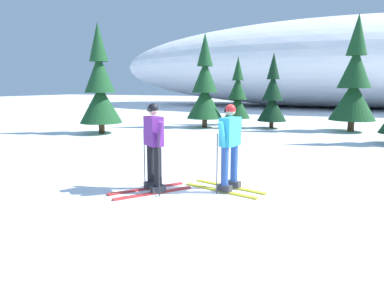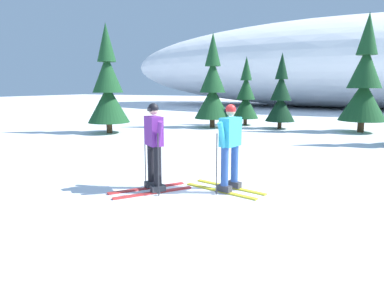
% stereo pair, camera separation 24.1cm
% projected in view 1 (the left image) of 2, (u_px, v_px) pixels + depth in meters
% --- Properties ---
extents(ground_plane, '(120.00, 120.00, 0.00)m').
position_uv_depth(ground_plane, '(224.00, 185.00, 7.35)').
color(ground_plane, white).
extents(skier_purple_jacket, '(1.33, 1.57, 1.75)m').
position_uv_depth(skier_purple_jacket, '(154.00, 145.00, 6.76)').
color(skier_purple_jacket, red).
rests_on(skier_purple_jacket, ground).
extents(skier_cyan_jacket, '(1.71, 0.85, 1.73)m').
position_uv_depth(skier_cyan_jacket, '(230.00, 145.00, 6.81)').
color(skier_cyan_jacket, gold).
rests_on(skier_cyan_jacket, ground).
extents(pine_tree_far_left, '(1.84, 1.84, 4.76)m').
position_uv_depth(pine_tree_far_left, '(100.00, 88.00, 14.95)').
color(pine_tree_far_left, '#47301E').
rests_on(pine_tree_far_left, ground).
extents(pine_tree_left, '(1.80, 1.80, 4.65)m').
position_uv_depth(pine_tree_left, '(205.00, 89.00, 17.18)').
color(pine_tree_left, '#47301E').
rests_on(pine_tree_left, ground).
extents(pine_tree_center_left, '(1.40, 1.40, 3.62)m').
position_uv_depth(pine_tree_center_left, '(238.00, 97.00, 18.46)').
color(pine_tree_center_left, '#47301E').
rests_on(pine_tree_center_left, ground).
extents(pine_tree_center_right, '(1.42, 1.42, 3.67)m').
position_uv_depth(pine_tree_center_right, '(272.00, 97.00, 16.89)').
color(pine_tree_center_right, '#47301E').
rests_on(pine_tree_center_right, ground).
extents(pine_tree_right, '(2.03, 2.03, 5.24)m').
position_uv_depth(pine_tree_right, '(354.00, 83.00, 15.59)').
color(pine_tree_right, '#47301E').
rests_on(pine_tree_right, ground).
extents(snow_ridge_background, '(46.46, 20.73, 8.35)m').
position_uv_depth(snow_ridge_background, '(339.00, 64.00, 33.60)').
color(snow_ridge_background, white).
rests_on(snow_ridge_background, ground).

